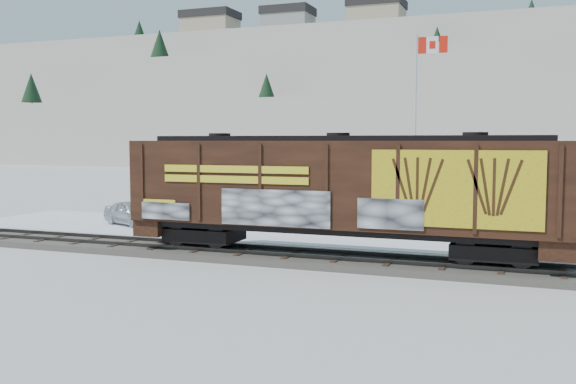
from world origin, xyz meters
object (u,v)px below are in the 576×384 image
at_px(car_silver, 132,213).
at_px(car_white, 326,217).
at_px(flagpole, 417,152).
at_px(car_dark, 548,231).
at_px(hopper_railcar, 338,188).

relative_size(car_silver, car_white, 0.86).
height_order(flagpole, car_dark, flagpole).
relative_size(hopper_railcar, car_dark, 3.95).
distance_m(hopper_railcar, flagpole, 15.55).
bearing_deg(car_white, flagpole, -29.38).
distance_m(flagpole, car_silver, 17.40).
relative_size(flagpole, car_dark, 2.60).
relative_size(flagpole, car_white, 2.38).
bearing_deg(flagpole, car_dark, -46.27).
bearing_deg(hopper_railcar, car_silver, 154.53).
bearing_deg(car_silver, car_dark, -63.10).
height_order(car_white, car_dark, car_white).
xyz_separation_m(hopper_railcar, car_dark, (7.88, 7.76, -2.33)).
bearing_deg(car_dark, flagpole, 58.60).
relative_size(car_silver, car_dark, 0.94).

